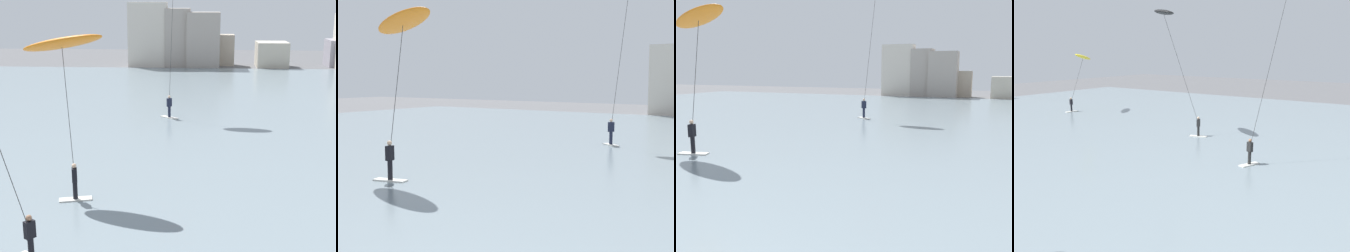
# 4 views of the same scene
# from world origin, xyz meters

# --- Properties ---
(kitesurfer_lime) EXTENTS (3.88, 2.43, 10.99)m
(kitesurfer_lime) POSITION_xyz_m (12.06, 11.01, 9.44)
(kitesurfer_lime) COLOR silver
(kitesurfer_lime) RESTS_ON water_bay
(kitesurfer_yellow) EXTENTS (3.74, 2.97, 6.79)m
(kitesurfer_yellow) POSITION_xyz_m (18.59, 36.53, 5.91)
(kitesurfer_yellow) COLOR silver
(kitesurfer_yellow) RESTS_ON water_bay
(kitesurfer_black) EXTENTS (3.24, 5.20, 10.29)m
(kitesurfer_black) POSITION_xyz_m (14.25, 21.26, 9.28)
(kitesurfer_black) COLOR silver
(kitesurfer_black) RESTS_ON water_bay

